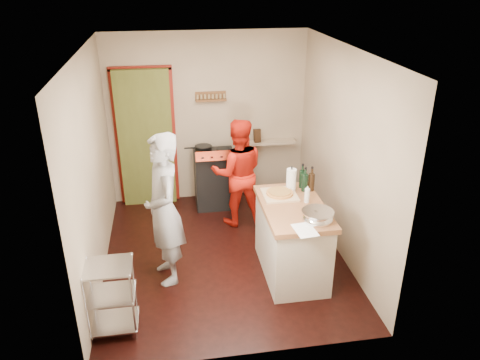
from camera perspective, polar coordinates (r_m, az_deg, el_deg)
name	(u,v)px	position (r m, az deg, el deg)	size (l,w,h in m)	color
floor	(224,254)	(6.17, -1.99, -9.01)	(3.50, 3.50, 0.00)	black
back_wall	(166,131)	(7.25, -8.98, 5.97)	(3.00, 0.44, 2.60)	tan
left_wall	(92,170)	(5.60, -17.61, 1.18)	(0.04, 3.50, 2.60)	tan
right_wall	(343,155)	(5.91, 12.41, 3.05)	(0.04, 3.50, 2.60)	tan
ceiling	(220,49)	(5.20, -2.42, 15.67)	(3.00, 3.50, 0.02)	white
stove	(215,178)	(7.20, -3.11, 0.26)	(0.60, 0.63, 1.00)	black
wire_shelving	(111,295)	(4.96, -15.45, -13.39)	(0.48, 0.40, 0.80)	silver
island	(292,238)	(5.63, 6.39, -6.98)	(0.71, 1.32, 1.22)	#BCB3A0
person_stripe	(164,210)	(5.36, -9.25, -3.65)	(0.66, 0.43, 1.82)	#B1B2B6
person_red	(238,173)	(6.55, -0.25, 0.89)	(0.76, 0.59, 1.56)	red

